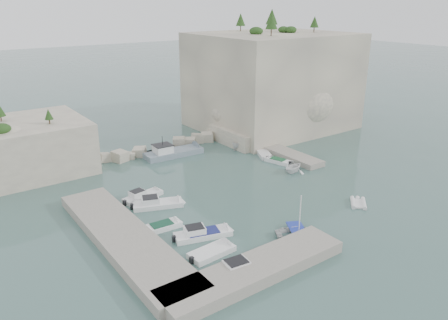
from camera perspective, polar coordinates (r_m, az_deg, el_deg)
ground at (r=53.11m, az=3.79°, el=-4.85°), size 400.00×400.00×0.00m
cliff_east at (r=81.80m, az=6.26°, el=10.22°), size 26.00×22.00×17.00m
cliff_terrace at (r=73.44m, az=2.79°, el=3.36°), size 8.00×10.00×2.50m
outcrop_west at (r=65.71m, az=-24.58°, el=1.54°), size 16.00×14.00×7.00m
quay_west at (r=44.31m, az=-12.89°, el=-9.95°), size 5.00×24.00×1.10m
quay_south at (r=38.86m, az=4.04°, el=-14.10°), size 18.00×4.00×1.10m
ledge_east at (r=68.25m, az=7.27°, el=1.16°), size 3.00×16.00×0.80m
breakwater at (r=69.58m, az=-8.38°, el=1.73°), size 28.00×3.00×1.40m
motorboat_a at (r=53.49m, az=-10.52°, el=-4.98°), size 5.68×2.61×1.40m
motorboat_b at (r=51.27m, az=-8.61°, el=-6.01°), size 6.54×4.14×1.40m
motorboat_c at (r=46.48m, az=-8.11°, el=-8.88°), size 4.54×1.86×0.70m
motorboat_d at (r=44.67m, az=-2.74°, el=-9.96°), size 6.62×3.54×1.40m
motorboat_e at (r=41.81m, az=-1.61°, el=-12.24°), size 5.00×2.33×0.70m
motorboat_f at (r=39.67m, az=2.75°, el=-14.23°), size 6.72×2.61×1.40m
rowboat at (r=45.36m, az=9.72°, el=-9.76°), size 5.75×5.19×0.98m
inflatable_dinghy at (r=53.51m, az=17.12°, el=-5.57°), size 3.41×3.29×0.44m
tender_east_a at (r=61.28m, az=9.02°, el=-1.57°), size 4.15×3.76×1.90m
tender_east_b at (r=64.52m, az=7.04°, el=-0.34°), size 2.56×4.56×0.70m
tender_east_c at (r=67.49m, az=5.16°, el=0.66°), size 3.88×5.55×0.70m
tender_east_d at (r=70.24m, az=2.55°, el=1.51°), size 4.39×1.83×1.67m
work_boat at (r=67.38m, az=-6.56°, el=0.58°), size 10.05×3.39×2.20m
rowboat_mast at (r=44.14m, az=9.91°, el=-6.84°), size 0.10×0.10×4.20m
vegetation at (r=78.48m, az=2.87°, el=16.83°), size 53.48×13.88×13.40m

